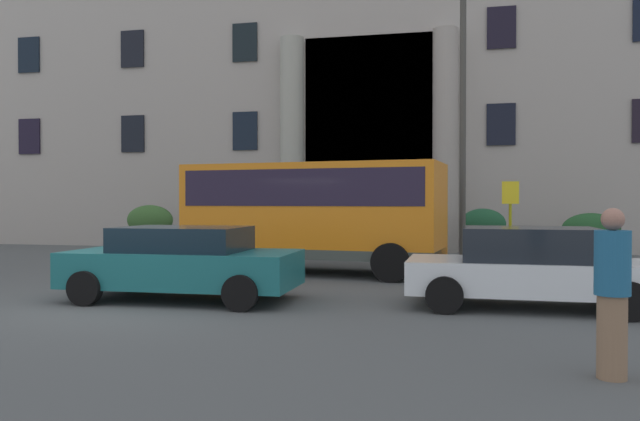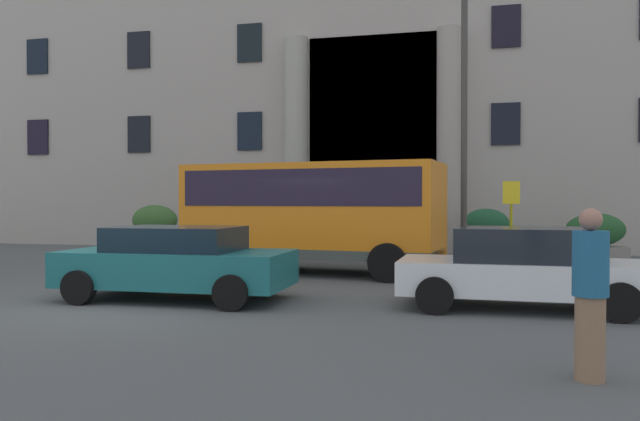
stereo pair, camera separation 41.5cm
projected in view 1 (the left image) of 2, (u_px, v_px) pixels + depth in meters
The scene contains 14 objects.
ground_plane at pixel (132, 308), 11.16m from camera, with size 80.00×64.00×0.12m, color #4A4F4E.
office_building_facade at pixel (329, 11), 28.07m from camera, with size 42.02×9.70×20.83m.
orange_minibus at pixel (314, 208), 16.05m from camera, with size 6.74×3.25×2.79m.
bus_stop_sign at pixel (510, 215), 16.66m from camera, with size 0.44×0.08×2.38m.
hedge_planter_far_west at pixel (150, 229), 22.79m from camera, with size 1.86×0.96×1.71m.
hedge_planter_entrance_left at pixel (483, 234), 20.21m from camera, with size 1.52×0.89×1.61m.
hedge_planter_east at pixel (591, 238), 19.39m from camera, with size 1.82×0.87×1.48m.
hedge_planter_far_east at pixel (358, 239), 20.50m from camera, with size 1.61×0.86×1.23m.
parked_compact_extra at pixel (183, 262), 11.64m from camera, with size 4.28×2.12×1.37m.
parked_sedan_second at pixel (529, 267), 10.76m from camera, with size 4.13×2.00×1.40m.
scooter_by_planter at pixel (176, 262), 14.18m from camera, with size 1.91×0.75×0.89m.
motorcycle_near_kerb at pixel (512, 270), 12.65m from camera, with size 1.99×0.55×0.89m.
pedestrian_child_trailing at pixel (612, 292), 6.49m from camera, with size 0.36×0.36×1.78m.
lamppost_plaza_centre at pixel (463, 103), 17.82m from camera, with size 0.40×0.40×8.04m.
Camera 1 is at (5.71, -10.14, 1.86)m, focal length 35.00 mm.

